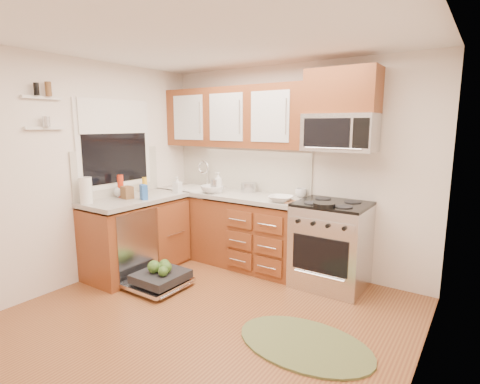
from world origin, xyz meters
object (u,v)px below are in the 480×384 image
Objects in this scene: microwave at (340,133)px; paper_towel_roll at (86,190)px; range at (331,245)px; stock_pot at (248,187)px; upper_cabinets at (234,117)px; cup at (301,193)px; dishwasher at (158,279)px; skillet at (324,205)px; rug at (304,344)px; cutting_board at (286,201)px; bowl_a at (281,199)px; sink at (197,197)px; bowl_b at (212,189)px.

microwave is 2.84m from paper_towel_roll.
stock_pot reaches higher than range.
cup is (0.93, 0.07, -0.90)m from upper_cabinets.
stock_pot is 0.71m from cup.
cup reaches higher than range.
dishwasher is 1.98m from skillet.
microwave reaches higher than cup.
rug is at bearing -43.89° from stock_pot.
range is 0.73m from cup.
dishwasher is at bearing -150.24° from skillet.
dishwasher is (-0.13, -1.27, -1.77)m from upper_cabinets.
range reaches higher than cutting_board.
upper_cabinets is 1.29m from bowl_a.
sink reaches higher than rug.
bowl_a is (0.64, -0.32, -0.03)m from stock_pot.
microwave is 0.97m from bowl_a.
cup is (1.07, 0.37, 0.01)m from bowl_b.
cutting_board is at bearing 124.23° from rug.
upper_cabinets is 15.04× the size of cup.
skillet is 1.55m from bowl_b.
cup reaches higher than sink.
cup is (1.80, 1.67, -0.09)m from paper_towel_roll.
stock_pot is at bearing 178.09° from microwave.
rug is 1.63m from cutting_board.
microwave is 2.13m from sink.
sink is at bearing 172.91° from skillet.
paper_towel_roll reaches higher than sink.
microwave is 2.79× the size of bowl_a.
microwave is 2.93× the size of cutting_board.
upper_cabinets reaches higher than stock_pot.
microwave reaches higher than stock_pot.
upper_cabinets is 1.79× the size of rug.
stock_pot is (0.35, 1.29, 0.88)m from dishwasher.
microwave is 0.82m from skillet.
upper_cabinets is at bearing 164.29° from skillet.
microwave is at bearing 26.95° from bowl_a.
range is at bearing -7.63° from stock_pot.
cutting_board is (1.43, -0.11, 0.13)m from sink.
cutting_board is 0.34m from cup.
cup is at bearing 135.55° from skillet.
microwave is 2.60× the size of paper_towel_roll.
stock_pot reaches higher than bowl_b.
rug is 2.32m from bowl_b.
upper_cabinets is at bearing -176.04° from stock_pot.
dishwasher is 3.12× the size of skillet.
cutting_board is at bearing -22.06° from stock_pot.
microwave is at bearing 90.00° from range.
sink is 2.12× the size of paper_towel_roll.
skillet is 0.77× the size of paper_towel_roll.
cutting_board is 0.07m from bowl_a.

